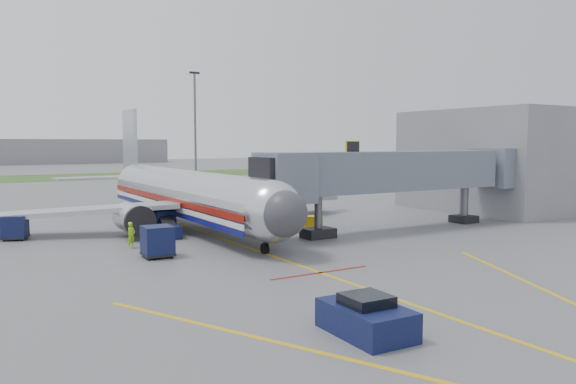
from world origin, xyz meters
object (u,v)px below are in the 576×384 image
pushback_tug (366,318)px  belt_loader (166,229)px  ramp_worker (131,235)px  airliner (186,194)px

pushback_tug → belt_loader: belt_loader is taller
pushback_tug → ramp_worker: ramp_worker is taller
pushback_tug → ramp_worker: bearing=96.8°
belt_loader → pushback_tug: bearing=-92.4°
pushback_tug → belt_loader: (1.00, 23.96, -0.07)m
ramp_worker → belt_loader: bearing=11.4°
ramp_worker → pushback_tug: bearing=-115.3°
pushback_tug → ramp_worker: (-2.48, 20.65, 0.25)m
airliner → belt_loader: size_ratio=7.94×
airliner → belt_loader: bearing=-127.5°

